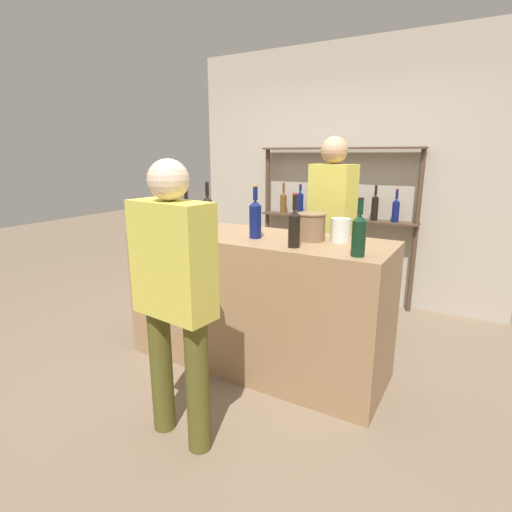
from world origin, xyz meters
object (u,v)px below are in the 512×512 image
counter_bottle_0 (208,213)px  counter_bottle_4 (179,214)px  counter_bottle_3 (187,217)px  counter_bottle_5 (255,218)px  ice_bucket (311,227)px  server_behind_counter (331,219)px  counter_bottle_1 (359,234)px  customer_center (174,287)px  counter_bottle_2 (294,227)px  cork_jar (340,230)px

counter_bottle_0 → counter_bottle_4: size_ratio=1.08×
counter_bottle_3 → counter_bottle_5: (0.50, 0.15, 0.01)m
counter_bottle_5 → ice_bucket: counter_bottle_5 is taller
counter_bottle_5 → server_behind_counter: server_behind_counter is taller
counter_bottle_3 → server_behind_counter: 1.34m
counter_bottle_1 → counter_bottle_3: counter_bottle_3 is taller
counter_bottle_5 → customer_center: 0.93m
server_behind_counter → customer_center: (-0.21, -1.86, -0.13)m
counter_bottle_1 → counter_bottle_5: 0.81m
counter_bottle_0 → counter_bottle_2: bearing=-11.4°
counter_bottle_5 → counter_bottle_1: bearing=-10.7°
counter_bottle_0 → counter_bottle_3: (-0.05, -0.19, -0.01)m
counter_bottle_0 → ice_bucket: (0.83, 0.09, -0.05)m
counter_bottle_1 → counter_bottle_3: 1.30m
counter_bottle_2 → cork_jar: bearing=57.2°
counter_bottle_2 → counter_bottle_4: size_ratio=0.98×
counter_bottle_5 → counter_bottle_2: bearing=-19.2°
ice_bucket → customer_center: customer_center is taller
counter_bottle_5 → customer_center: size_ratio=0.23×
server_behind_counter → counter_bottle_1: bearing=45.3°
counter_bottle_5 → ice_bucket: (0.38, 0.12, -0.05)m
ice_bucket → cork_jar: bearing=19.0°
ice_bucket → server_behind_counter: bearing=100.2°
counter_bottle_1 → server_behind_counter: server_behind_counter is taller
counter_bottle_0 → ice_bucket: bearing=6.0°
customer_center → server_behind_counter: bearing=-0.1°
ice_bucket → cork_jar: size_ratio=1.28×
counter_bottle_5 → customer_center: bearing=-89.0°
ice_bucket → server_behind_counter: server_behind_counter is taller
counter_bottle_3 → counter_bottle_5: 0.53m
cork_jar → counter_bottle_3: bearing=-162.5°
counter_bottle_3 → counter_bottle_0: bearing=73.6°
ice_bucket → server_behind_counter: 0.86m
counter_bottle_0 → counter_bottle_3: size_ratio=1.09×
counter_bottle_4 → cork_jar: counter_bottle_4 is taller
customer_center → ice_bucket: bearing=-13.2°
counter_bottle_5 → server_behind_counter: (0.23, 0.96, -0.12)m
counter_bottle_0 → customer_center: customer_center is taller
server_behind_counter → counter_bottle_4: bearing=-20.4°
counter_bottle_3 → customer_center: 0.94m
counter_bottle_0 → counter_bottle_5: 0.45m
ice_bucket → cork_jar: (0.19, 0.07, -0.02)m
customer_center → counter_bottle_0: bearing=32.7°
ice_bucket → customer_center: 1.10m
counter_bottle_5 → server_behind_counter: bearing=76.8°
counter_bottle_0 → ice_bucket: counter_bottle_0 is taller
ice_bucket → counter_bottle_2: bearing=-93.1°
counter_bottle_3 → ice_bucket: 0.92m
counter_bottle_2 → server_behind_counter: size_ratio=0.20×
counter_bottle_1 → counter_bottle_0: bearing=171.5°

